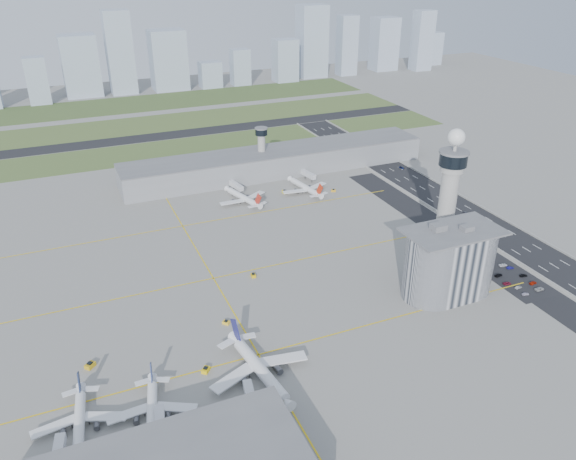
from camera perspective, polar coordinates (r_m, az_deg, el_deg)
name	(u,v)px	position (r m, az deg, el deg)	size (l,w,h in m)	color
ground	(319,292)	(252.41, 3.15, -6.32)	(1000.00, 1000.00, 0.00)	gray
grass_strip_0	(166,150)	(442.67, -12.28, 7.94)	(480.00, 50.00, 0.08)	#526831
grass_strip_1	(148,125)	(513.50, -14.07, 10.32)	(480.00, 60.00, 0.08)	#495F2D
grass_strip_2	(132,104)	(590.20, -15.52, 12.22)	(480.00, 70.00, 0.08)	#3D5126
runway	(156,137)	(477.45, -13.23, 9.21)	(480.00, 22.00, 0.10)	black
highway	(518,244)	(314.67, 22.32, -1.36)	(28.00, 500.00, 0.10)	black
barrier_left	(497,249)	(305.21, 20.46, -1.78)	(0.60, 500.00, 1.20)	#9E9E99
barrier_right	(539,239)	(324.00, 24.11, -0.80)	(0.60, 500.00, 1.20)	#9E9E99
landside_road	(493,263)	(292.25, 20.13, -3.14)	(18.00, 260.00, 0.08)	black
parking_lot	(508,275)	(283.75, 21.42, -4.30)	(20.00, 44.00, 0.10)	black
taxiway_line_h_0	(259,355)	(217.20, -3.01, -12.54)	(260.00, 0.60, 0.01)	yellow
taxiway_line_h_1	(213,278)	(264.32, -7.59, -4.89)	(260.00, 0.60, 0.01)	yellow
taxiway_line_h_2	(183,226)	(315.83, -10.66, 0.39)	(260.00, 0.60, 0.01)	yellow
taxiway_line_v	(213,278)	(264.32, -7.59, -4.89)	(0.60, 260.00, 0.01)	yellow
control_tower	(449,189)	(278.30, 16.06, 4.02)	(14.00, 14.00, 64.50)	#ADAAA5
secondary_tower	(262,147)	(380.52, -2.70, 8.46)	(8.60, 8.60, 31.90)	#ADAAA5
admin_building	(449,262)	(254.20, 16.07, -3.15)	(42.00, 24.00, 33.50)	#B2B2B7
terminal_pier	(277,161)	(385.69, -1.16, 7.02)	(210.00, 32.00, 15.80)	gray
airplane_near_a	(78,418)	(197.44, -20.54, -17.49)	(35.30, 30.00, 9.88)	white
airplane_near_b	(151,408)	(194.57, -13.72, -17.12)	(34.80, 29.58, 9.74)	white
airplane_near_c	(260,364)	(203.39, -2.83, -13.42)	(45.01, 38.26, 12.60)	white
airplane_far_a	(242,194)	(340.19, -4.67, 3.70)	(37.39, 31.78, 10.47)	white
airplane_far_b	(305,184)	(354.06, 1.69, 4.72)	(37.46, 31.84, 10.49)	white
jet_bridge_near_1	(161,444)	(185.83, -12.76, -20.46)	(14.00, 3.00, 5.70)	silver
jet_bridge_near_2	(254,415)	(190.31, -3.45, -18.27)	(14.00, 3.00, 5.70)	silver
jet_bridge_far_0	(231,184)	(361.47, -5.80, 4.66)	(14.00, 3.00, 5.70)	silver
jet_bridge_far_1	(302,173)	(378.11, 1.46, 5.79)	(14.00, 3.00, 5.70)	silver
tug_0	(90,365)	(222.97, -19.47, -12.79)	(2.51, 3.65, 2.12)	gold
tug_1	(206,369)	(211.22, -8.35, -13.84)	(2.25, 3.27, 1.90)	yellow
tug_2	(226,322)	(233.40, -6.30, -9.28)	(1.95, 2.83, 1.65)	yellow
tug_3	(253,275)	(263.38, -3.55, -4.59)	(2.03, 2.95, 1.72)	#E4B30F
tug_4	(285,191)	(353.10, -0.34, 3.93)	(2.44, 3.55, 2.06)	#FEE205
tug_5	(333,190)	(356.54, 4.64, 4.04)	(1.98, 2.88, 1.68)	gold
car_lot_0	(525,294)	(271.09, 22.98, -6.00)	(1.30, 3.24, 1.10)	silver
car_lot_1	(518,287)	(274.80, 22.36, -5.41)	(1.21, 3.47, 1.14)	gray
car_lot_2	(507,283)	(276.05, 21.37, -5.07)	(1.80, 3.91, 1.09)	maroon
car_lot_3	(499,275)	(281.19, 20.61, -4.31)	(1.73, 4.25, 1.23)	black
car_lot_4	(486,267)	(286.31, 19.43, -3.54)	(1.29, 3.21, 1.09)	navy
car_lot_5	(473,258)	(292.23, 18.25, -2.70)	(1.29, 3.69, 1.22)	white
car_lot_6	(539,289)	(277.11, 24.18, -5.49)	(2.13, 4.61, 1.28)	#B1B1B1
car_lot_7	(533,283)	(280.92, 23.63, -4.94)	(1.69, 4.15, 1.20)	#AB1B06
car_lot_8	(523,275)	(285.24, 22.80, -4.27)	(1.49, 3.71, 1.26)	black
car_lot_9	(510,268)	(289.58, 21.63, -3.58)	(1.23, 3.51, 1.16)	navy
car_lot_10	(503,265)	(290.72, 21.01, -3.34)	(1.93, 4.18, 1.16)	white
car_lot_11	(491,257)	(296.08, 19.91, -2.57)	(1.82, 4.49, 1.30)	#9498A2
car_hw_1	(466,213)	(340.52, 17.62, 1.65)	(1.27, 3.64, 1.20)	black
car_hw_2	(402,168)	(402.43, 11.46, 6.23)	(1.96, 4.26, 1.18)	navy
car_hw_4	(343,146)	(442.33, 5.60, 8.49)	(1.41, 3.50, 1.19)	#9C9C9C
skyline_bldg_6	(37,81)	(617.66, -24.12, 13.68)	(20.04, 16.03, 45.20)	#9EADC1
skyline_bldg_7	(81,66)	(635.96, -20.33, 15.38)	(35.76, 28.61, 61.22)	#9EADC1
skyline_bldg_8	(120,53)	(632.53, -16.72, 16.86)	(26.33, 21.06, 83.39)	#9EADC1
skyline_bldg_9	(168,60)	(642.86, -12.06, 16.54)	(36.96, 29.57, 62.11)	#9EADC1
skyline_bldg_10	(210,75)	(647.50, -7.90, 15.37)	(23.01, 18.41, 27.75)	#9EADC1
skyline_bldg_11	(240,67)	(656.18, -4.87, 16.17)	(20.22, 16.18, 38.97)	#9EADC1
skyline_bldg_12	(285,60)	(672.37, -0.29, 16.85)	(26.14, 20.92, 46.89)	#9EADC1
skyline_bldg_13	(312,41)	(696.41, 2.43, 18.59)	(32.26, 25.81, 81.20)	#9EADC1
skyline_bldg_14	(347,46)	(710.94, 6.00, 18.14)	(21.59, 17.28, 68.75)	#9EADC1
skyline_bldg_15	(384,44)	(748.54, 9.75, 18.13)	(30.25, 24.20, 63.40)	#9EADC1
skyline_bldg_16	(422,41)	(755.81, 13.48, 18.20)	(23.04, 18.43, 71.56)	#9EADC1
skyline_bldg_17	(432,48)	(801.25, 14.41, 17.44)	(22.64, 18.11, 41.06)	#9EADC1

